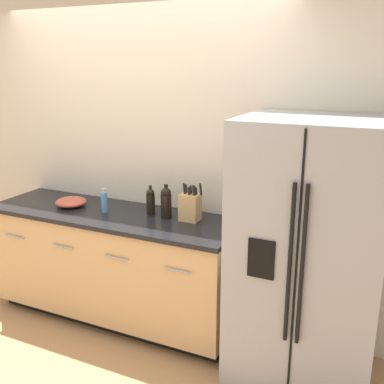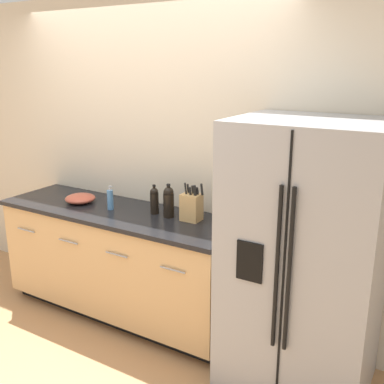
{
  "view_description": "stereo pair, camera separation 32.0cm",
  "coord_description": "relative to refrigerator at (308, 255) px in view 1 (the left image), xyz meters",
  "views": [
    {
      "loc": [
        1.92,
        -1.98,
        2.06
      ],
      "look_at": [
        0.62,
        0.81,
        1.18
      ],
      "focal_mm": 42.0,
      "sensor_mm": 36.0,
      "label": 1
    },
    {
      "loc": [
        2.2,
        -1.83,
        2.06
      ],
      "look_at": [
        0.62,
        0.81,
        1.18
      ],
      "focal_mm": 42.0,
      "sensor_mm": 36.0,
      "label": 2
    }
  ],
  "objects": [
    {
      "name": "ground_plane",
      "position": [
        -1.48,
        -0.75,
        -0.88
      ],
      "size": [
        14.0,
        14.0,
        0.0
      ],
      "primitive_type": "plane",
      "color": "#B27F51"
    },
    {
      "name": "wall_back",
      "position": [
        -1.48,
        0.41,
        0.42
      ],
      "size": [
        10.0,
        0.05,
        2.6
      ],
      "color": "beige",
      "rests_on": "ground_plane"
    },
    {
      "name": "counter_unit",
      "position": [
        -1.55,
        0.07,
        -0.41
      ],
      "size": [
        2.07,
        0.64,
        0.93
      ],
      "color": "black",
      "rests_on": "ground_plane"
    },
    {
      "name": "refrigerator",
      "position": [
        0.0,
        0.0,
        0.0
      ],
      "size": [
        0.91,
        0.78,
        1.75
      ],
      "color": "#9E9EA0",
      "rests_on": "ground_plane"
    },
    {
      "name": "knife_block",
      "position": [
        -0.91,
        0.15,
        0.16
      ],
      "size": [
        0.16,
        0.12,
        0.29
      ],
      "color": "tan",
      "rests_on": "counter_unit"
    },
    {
      "name": "wine_bottle",
      "position": [
        -1.1,
        0.13,
        0.17
      ],
      "size": [
        0.08,
        0.08,
        0.26
      ],
      "color": "black",
      "rests_on": "counter_unit"
    },
    {
      "name": "soap_dispenser",
      "position": [
        -1.6,
        0.04,
        0.13
      ],
      "size": [
        0.05,
        0.05,
        0.2
      ],
      "color": "#4C7FB2",
      "rests_on": "counter_unit"
    },
    {
      "name": "oil_bottle",
      "position": [
        -1.24,
        0.14,
        0.16
      ],
      "size": [
        0.07,
        0.07,
        0.23
      ],
      "color": "black",
      "rests_on": "counter_unit"
    },
    {
      "name": "mixing_bowl",
      "position": [
        -1.94,
        0.05,
        0.09
      ],
      "size": [
        0.25,
        0.25,
        0.07
      ],
      "color": "#B24C38",
      "rests_on": "counter_unit"
    }
  ]
}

